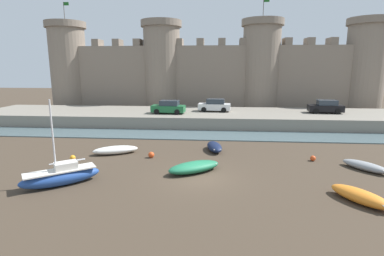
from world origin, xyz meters
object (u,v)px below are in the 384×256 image
car_quay_centre_west (215,105)px  rowboat_foreground_right (360,196)px  rowboat_near_channel_left (214,147)px  car_quay_east (326,107)px  mooring_buoy_near_shore (73,158)px  sailboat_midflat_centre (61,176)px  mooring_buoy_mid_mud (313,158)px  rowboat_midflat_right (194,167)px  rowboat_foreground_left (115,150)px  mooring_buoy_near_channel (151,155)px  rowboat_foreground_centre (365,166)px  car_quay_centre_east (169,107)px

car_quay_centre_west → rowboat_foreground_right: bearing=-70.8°
rowboat_near_channel_left → car_quay_east: car_quay_east is taller
car_quay_east → mooring_buoy_near_shore: bearing=-145.5°
sailboat_midflat_centre → mooring_buoy_mid_mud: 18.05m
rowboat_midflat_right → mooring_buoy_near_shore: rowboat_midflat_right is taller
rowboat_foreground_left → mooring_buoy_near_shore: size_ratio=8.99×
mooring_buoy_near_channel → rowboat_foreground_right: bearing=-28.5°
sailboat_midflat_centre → mooring_buoy_near_channel: (4.28, 6.02, -0.34)m
rowboat_near_channel_left → rowboat_foreground_left: rowboat_near_channel_left is taller
rowboat_near_channel_left → mooring_buoy_mid_mud: bearing=-15.8°
rowboat_foreground_centre → mooring_buoy_near_channel: (-15.65, 1.67, -0.07)m
rowboat_midflat_right → rowboat_foreground_centre: rowboat_midflat_right is taller
rowboat_foreground_right → rowboat_foreground_left: bearing=154.0°
mooring_buoy_near_channel → car_quay_centre_east: bearing=93.2°
car_quay_centre_west → car_quay_centre_east: same height
rowboat_near_channel_left → car_quay_east: 19.24m
mooring_buoy_near_channel → car_quay_east: car_quay_east is taller
sailboat_midflat_centre → car_quay_centre_west: bearing=67.4°
rowboat_foreground_centre → rowboat_near_channel_left: bearing=159.1°
mooring_buoy_mid_mud → car_quay_east: 16.79m
rowboat_foreground_centre → car_quay_centre_east: (-16.42, 15.38, 1.93)m
rowboat_foreground_right → car_quay_centre_west: size_ratio=0.81×
sailboat_midflat_centre → car_quay_centre_east: (3.51, 19.73, 1.66)m
rowboat_midflat_right → car_quay_east: car_quay_east is taller
car_quay_east → rowboat_near_channel_left: bearing=-135.9°
rowboat_near_channel_left → mooring_buoy_near_channel: 5.56m
mooring_buoy_near_shore → car_quay_centre_east: size_ratio=0.10×
sailboat_midflat_centre → rowboat_foreground_left: sailboat_midflat_centre is taller
rowboat_midflat_right → rowboat_foreground_centre: (11.98, 1.40, -0.07)m
rowboat_midflat_right → rowboat_near_channel_left: rowboat_midflat_right is taller
car_quay_east → car_quay_centre_east: (-19.53, -2.01, 0.00)m
sailboat_midflat_centre → rowboat_midflat_right: size_ratio=1.32×
rowboat_foreground_centre → mooring_buoy_mid_mud: 3.55m
rowboat_foreground_centre → car_quay_east: 17.77m
mooring_buoy_near_channel → mooring_buoy_near_shore: (-5.93, -1.23, -0.03)m
rowboat_near_channel_left → car_quay_centre_west: size_ratio=0.73×
rowboat_midflat_right → rowboat_foreground_centre: size_ratio=1.26×
sailboat_midflat_centre → rowboat_foreground_left: bearing=81.1°
rowboat_foreground_right → mooring_buoy_mid_mud: bearing=92.0°
car_quay_east → mooring_buoy_near_channel: bearing=-140.0°
rowboat_foreground_right → car_quay_east: car_quay_east is taller
rowboat_foreground_centre → mooring_buoy_near_channel: rowboat_foreground_centre is taller
sailboat_midflat_centre → rowboat_near_channel_left: (9.30, 8.40, -0.20)m
rowboat_near_channel_left → rowboat_foreground_right: bearing=-50.0°
rowboat_foreground_left → mooring_buoy_near_shore: (-2.71, -2.06, -0.13)m
car_quay_centre_west → mooring_buoy_mid_mud: bearing=-63.7°
rowboat_foreground_left → mooring_buoy_mid_mud: rowboat_foreground_left is taller
rowboat_foreground_left → car_quay_east: car_quay_east is taller
rowboat_foreground_left → mooring_buoy_mid_mud: (15.87, -0.61, -0.14)m
mooring_buoy_mid_mud → car_quay_centre_west: 17.67m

